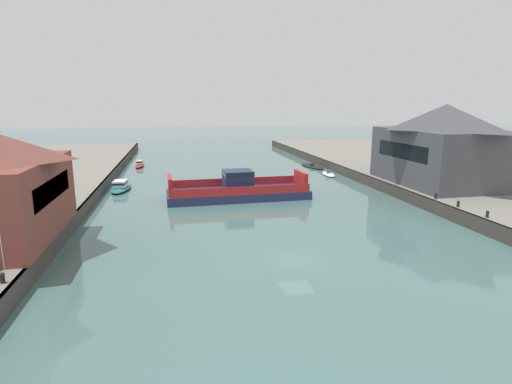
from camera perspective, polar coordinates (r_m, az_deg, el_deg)
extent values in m
plane|color=#476B66|center=(33.95, 5.75, -9.32)|extent=(400.00, 400.00, 0.00)
cube|color=#423D38|center=(52.49, -22.26, -1.53)|extent=(0.30, 140.00, 1.56)
cube|color=gray|center=(67.07, 28.79, 0.69)|extent=(28.00, 140.00, 1.56)
cube|color=#423D38|center=(59.16, 18.45, 0.22)|extent=(0.30, 140.00, 1.56)
cube|color=navy|center=(54.83, -2.54, -0.30)|extent=(18.91, 7.02, 1.10)
cube|color=red|center=(57.65, -3.13, 1.42)|extent=(17.96, 0.69, 1.10)
cube|color=red|center=(51.58, -1.90, 0.15)|extent=(17.96, 0.69, 1.10)
cube|color=navy|center=(54.46, -2.56, 1.64)|extent=(3.85, 3.65, 2.69)
cube|color=black|center=(54.28, -2.57, 2.67)|extent=(3.89, 3.69, 0.60)
cube|color=red|center=(56.77, 6.27, 1.76)|extent=(0.64, 4.51, 2.20)
cube|color=red|center=(53.62, -11.90, 0.96)|extent=(0.64, 4.51, 2.20)
ellipsoid|color=red|center=(85.22, -15.93, 3.56)|extent=(1.99, 5.25, 0.56)
cube|color=silver|center=(85.50, -15.92, 4.02)|extent=(1.23, 1.88, 0.73)
cube|color=black|center=(85.49, -15.92, 4.08)|extent=(1.26, 1.94, 0.22)
ellipsoid|color=black|center=(82.82, 7.82, 3.60)|extent=(3.57, 8.61, 0.36)
cube|color=#4C4C51|center=(82.76, 7.83, 3.89)|extent=(0.92, 0.51, 0.50)
ellipsoid|color=#237075|center=(63.28, -18.30, 0.54)|extent=(3.12, 7.70, 0.60)
cube|color=silver|center=(62.60, -18.44, 1.12)|extent=(1.96, 2.77, 0.92)
cube|color=black|center=(62.58, -18.45, 1.22)|extent=(2.02, 2.85, 0.27)
ellipsoid|color=white|center=(73.75, 10.08, 2.48)|extent=(2.55, 5.79, 0.39)
cube|color=#4C4C51|center=(73.68, 10.10, 2.82)|extent=(0.69, 0.48, 0.50)
cube|color=black|center=(37.65, -26.53, 0.37)|extent=(0.08, 10.10, 1.80)
cube|color=#4C4C51|center=(62.25, 24.55, 4.54)|extent=(12.52, 17.18, 7.48)
pyramid|color=#424247|center=(61.86, 25.00, 9.51)|extent=(12.52, 17.18, 3.36)
cube|color=black|center=(58.73, 19.67, 5.41)|extent=(0.08, 12.02, 2.09)
cylinder|color=black|center=(30.20, -31.88, -10.27)|extent=(0.28, 0.28, 0.55)
sphere|color=black|center=(30.10, -31.94, -9.78)|extent=(0.32, 0.32, 0.32)
cylinder|color=black|center=(36.09, -28.29, -6.37)|extent=(0.28, 0.28, 0.55)
sphere|color=black|center=(36.01, -28.33, -5.96)|extent=(0.32, 0.32, 0.32)
cylinder|color=black|center=(45.81, 29.58, -2.79)|extent=(0.28, 0.28, 0.55)
sphere|color=black|center=(45.74, 29.62, -2.46)|extent=(0.32, 0.32, 0.32)
cylinder|color=black|center=(39.61, -26.72, -4.65)|extent=(0.28, 0.28, 0.55)
sphere|color=black|center=(39.54, -26.76, -4.26)|extent=(0.32, 0.32, 0.32)
cylinder|color=black|center=(48.98, 26.38, -1.58)|extent=(0.28, 0.28, 0.55)
sphere|color=black|center=(48.92, 26.41, -1.26)|extent=(0.32, 0.32, 0.32)
cylinder|color=black|center=(44.31, -25.05, -2.80)|extent=(0.28, 0.28, 0.55)
sphere|color=black|center=(44.25, -25.09, -2.45)|extent=(0.32, 0.32, 0.32)
cylinder|color=black|center=(52.03, 23.78, -0.59)|extent=(0.28, 0.28, 0.55)
sphere|color=black|center=(51.97, 23.81, -0.29)|extent=(0.32, 0.32, 0.32)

